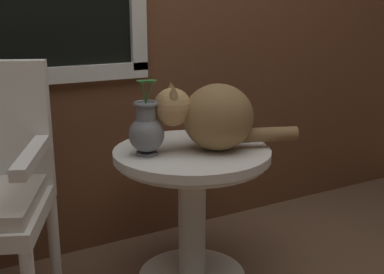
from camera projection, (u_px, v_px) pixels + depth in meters
The scene contains 3 objects.
wicker_side_table at pixel (192, 190), 1.97m from camera, with size 0.62×0.62×0.58m.
cat at pixel (213, 116), 1.89m from camera, with size 0.55×0.34×0.27m.
pewter_vase_with_ivy at pixel (146, 130), 1.83m from camera, with size 0.13×0.13×0.29m.
Camera 1 is at (-0.74, -1.39, 1.13)m, focal length 45.81 mm.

